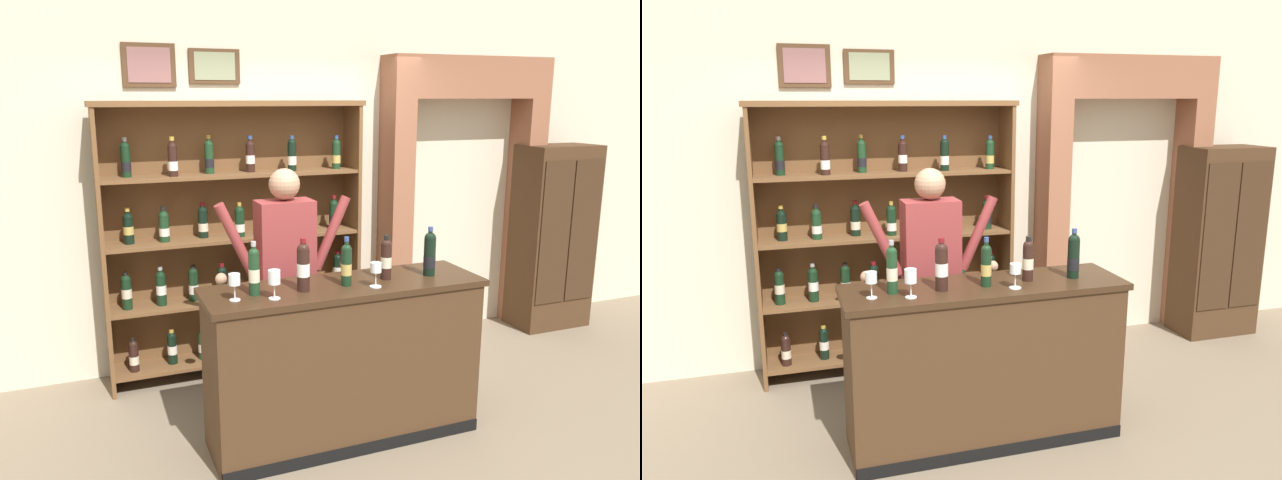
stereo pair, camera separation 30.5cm
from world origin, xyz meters
TOP-DOWN VIEW (x-y plane):
  - ground_plane at (0.00, 0.00)m, footprint 14.00×14.00m
  - back_wall at (-0.00, 1.59)m, footprint 12.00×0.19m
  - wine_shelf at (-0.34, 1.28)m, footprint 2.05×0.35m
  - archway_doorway at (1.82, 1.46)m, footprint 1.59×0.45m
  - side_cabinet at (2.74, 1.19)m, footprint 0.72×0.43m
  - tasting_counter at (0.05, -0.00)m, footprint 1.78×0.53m
  - shopkeeper at (-0.16, 0.55)m, footprint 0.99×0.22m
  - tasting_bottle_super_tuscan at (-0.53, -0.01)m, footprint 0.07×0.07m
  - tasting_bottle_brunello at (-0.24, -0.04)m, footprint 0.08×0.08m
  - tasting_bottle_chianti at (0.04, -0.03)m, footprint 0.07×0.07m
  - tasting_bottle_vin_santo at (0.33, 0.00)m, footprint 0.07×0.07m
  - tasting_bottle_grappa at (0.64, -0.02)m, footprint 0.08×0.08m
  - wine_glass_spare at (0.20, -0.13)m, footprint 0.07×0.07m
  - wine_glass_left at (-0.67, -0.07)m, footprint 0.07×0.07m
  - wine_glass_right at (-0.45, -0.12)m, footprint 0.07×0.07m

SIDE VIEW (x-z plane):
  - ground_plane at x=0.00m, z-range -0.02..0.00m
  - tasting_counter at x=0.05m, z-range 0.00..1.05m
  - side_cabinet at x=2.74m, z-range 0.00..1.75m
  - shopkeeper at x=-0.16m, z-range 0.20..1.91m
  - wine_shelf at x=-0.34m, z-range 0.04..2.20m
  - wine_glass_spare at x=0.20m, z-range 1.08..1.24m
  - wine_glass_left at x=-0.67m, z-range 1.08..1.24m
  - wine_glass_right at x=-0.45m, z-range 1.08..1.25m
  - tasting_bottle_chianti at x=0.04m, z-range 1.03..1.34m
  - tasting_bottle_vin_santo at x=0.33m, z-range 1.04..1.33m
  - tasting_bottle_grappa at x=0.64m, z-range 1.03..1.35m
  - tasting_bottle_super_tuscan at x=-0.53m, z-range 1.04..1.36m
  - tasting_bottle_brunello at x=-0.24m, z-range 1.04..1.37m
  - archway_doorway at x=1.82m, z-range 0.18..2.70m
  - back_wall at x=0.00m, z-range 0.00..3.32m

